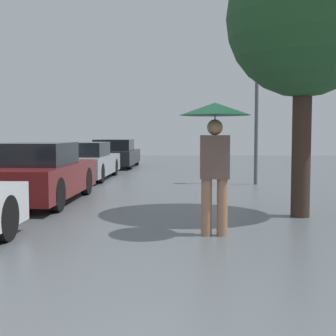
{
  "coord_description": "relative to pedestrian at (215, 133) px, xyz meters",
  "views": [
    {
      "loc": [
        0.1,
        -2.56,
        1.5
      ],
      "look_at": [
        -0.19,
        4.27,
        1.0
      ],
      "focal_mm": 50.0,
      "sensor_mm": 36.0,
      "label": 1
    }
  ],
  "objects": [
    {
      "name": "parked_car_second",
      "position": [
        -3.66,
        3.22,
        -0.89
      ],
      "size": [
        1.68,
        4.15,
        1.31
      ],
      "color": "maroon",
      "rests_on": "ground_plane"
    },
    {
      "name": "parked_car_farthest",
      "position": [
        -3.68,
        13.98,
        -0.93
      ],
      "size": [
        1.85,
        4.22,
        1.25
      ],
      "color": "black",
      "rests_on": "ground_plane"
    },
    {
      "name": "tree",
      "position": [
        1.65,
        1.66,
        1.98
      ],
      "size": [
        2.74,
        2.74,
        4.89
      ],
      "color": "#38281E",
      "rests_on": "ground_plane"
    },
    {
      "name": "street_lamp",
      "position": [
        1.61,
        7.07,
        1.31
      ],
      "size": [
        0.36,
        0.36,
        3.9
      ],
      "color": "#515456",
      "rests_on": "ground_plane"
    },
    {
      "name": "parked_car_third",
      "position": [
        -3.86,
        8.51,
        -0.94
      ],
      "size": [
        1.79,
        4.37,
        1.22
      ],
      "color": "#9EA3A8",
      "rests_on": "ground_plane"
    },
    {
      "name": "pedestrian",
      "position": [
        0.0,
        0.0,
        0.0
      ],
      "size": [
        1.04,
        1.04,
        1.95
      ],
      "color": "#9E7051",
      "rests_on": "ground_plane"
    }
  ]
}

